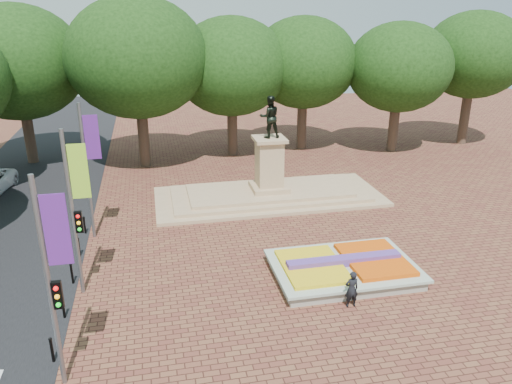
{
  "coord_description": "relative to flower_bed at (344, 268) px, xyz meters",
  "views": [
    {
      "loc": [
        -6.92,
        -20.31,
        11.26
      ],
      "look_at": [
        -1.8,
        3.48,
        2.2
      ],
      "focal_mm": 35.0,
      "sensor_mm": 36.0,
      "label": 1
    }
  ],
  "objects": [
    {
      "name": "banner_poles",
      "position": [
        -11.1,
        0.69,
        3.5
      ],
      "size": [
        0.88,
        11.17,
        7.0
      ],
      "color": "slate",
      "rests_on": "ground"
    },
    {
      "name": "tree_row_back",
      "position": [
        1.31,
        20.0,
        6.29
      ],
      "size": [
        44.8,
        8.8,
        10.43
      ],
      "color": "#37281E",
      "rests_on": "ground"
    },
    {
      "name": "bollard_row",
      "position": [
        -11.73,
        0.5,
        0.15
      ],
      "size": [
        0.12,
        13.12,
        0.98
      ],
      "color": "black",
      "rests_on": "ground"
    },
    {
      "name": "monument",
      "position": [
        -1.03,
        10.0,
        0.5
      ],
      "size": [
        14.0,
        6.0,
        6.4
      ],
      "color": "tan",
      "rests_on": "ground"
    },
    {
      "name": "flower_bed",
      "position": [
        0.0,
        0.0,
        0.0
      ],
      "size": [
        6.3,
        4.3,
        0.91
      ],
      "color": "gray",
      "rests_on": "ground"
    },
    {
      "name": "pedestrian",
      "position": [
        -0.64,
        -2.36,
        0.4
      ],
      "size": [
        0.58,
        0.39,
        1.56
      ],
      "primitive_type": "imported",
      "rotation": [
        0.0,
        0.0,
        3.18
      ],
      "color": "black",
      "rests_on": "ground"
    },
    {
      "name": "ground",
      "position": [
        -1.03,
        2.0,
        -0.38
      ],
      "size": [
        90.0,
        90.0,
        0.0
      ],
      "primitive_type": "plane",
      "color": "brown",
      "rests_on": "ground"
    }
  ]
}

